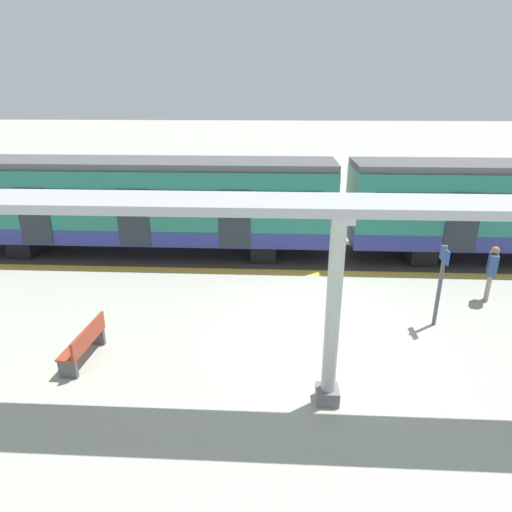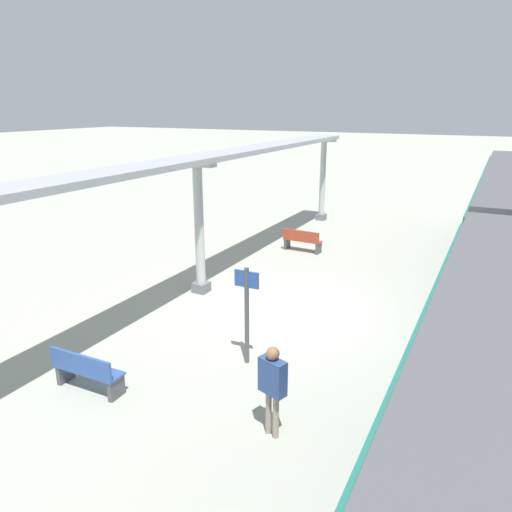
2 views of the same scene
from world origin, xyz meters
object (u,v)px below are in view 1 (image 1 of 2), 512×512
canopy_pillar_second (333,312)px  passenger_waiting_near_edge (492,267)px  bench_mid_platform (85,343)px  platform_info_sign (441,278)px  train_near_carriage (144,205)px

canopy_pillar_second → passenger_waiting_near_edge: 7.03m
bench_mid_platform → platform_info_sign: 8.74m
canopy_pillar_second → platform_info_sign: canopy_pillar_second is taller
train_near_carriage → passenger_waiting_near_edge: train_near_carriage is taller
train_near_carriage → bench_mid_platform: train_near_carriage is taller
train_near_carriage → passenger_waiting_near_edge: bearing=71.8°
train_near_carriage → canopy_pillar_second: 10.31m
bench_mid_platform → passenger_waiting_near_edge: size_ratio=0.91×
bench_mid_platform → canopy_pillar_second: bearing=77.8°
train_near_carriage → bench_mid_platform: 7.40m
passenger_waiting_near_edge → canopy_pillar_second: bearing=-47.1°
canopy_pillar_second → train_near_carriage: bearing=-144.4°
passenger_waiting_near_edge → platform_info_sign: bearing=-52.4°
train_near_carriage → platform_info_sign: size_ratio=6.35×
train_near_carriage → passenger_waiting_near_edge: size_ratio=8.33×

